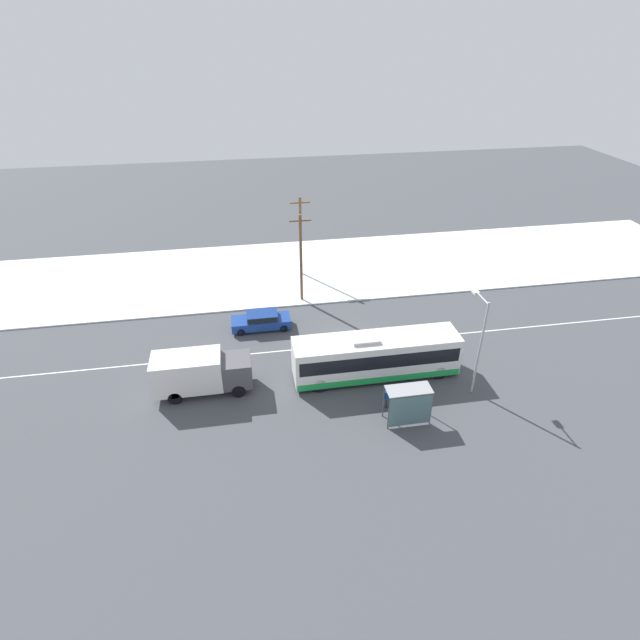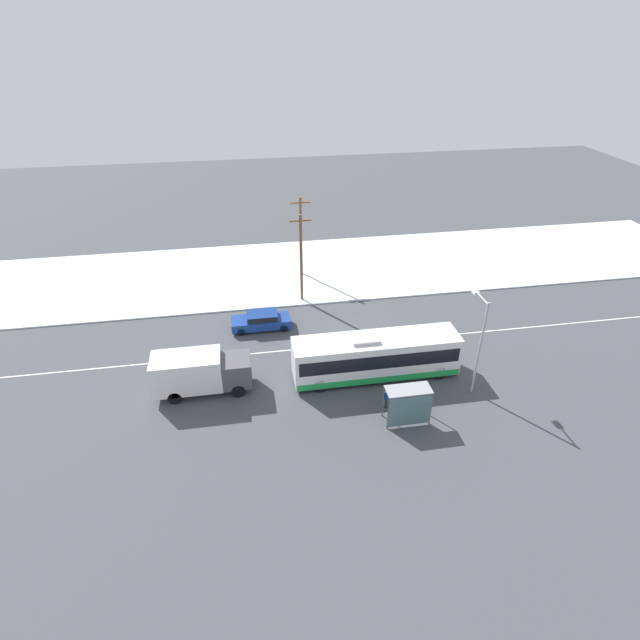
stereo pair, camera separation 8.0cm
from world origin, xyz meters
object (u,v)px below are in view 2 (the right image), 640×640
object	(u,v)px
bus_shelter	(409,402)
utility_pole_snowlot	(301,236)
sedan_car	(261,320)
streetlamp	(479,334)
utility_pole_roadside	(301,257)
box_truck	(200,372)
pedestrian_at_stop	(388,396)
city_bus	(376,356)

from	to	relation	value
bus_shelter	utility_pole_snowlot	xyz separation A→B (m)	(-3.54, 21.56, 2.32)
sedan_car	streetlamp	bearing A→B (deg)	143.26
utility_pole_roadside	sedan_car	bearing A→B (deg)	-133.26
box_truck	pedestrian_at_stop	world-z (taller)	box_truck
sedan_car	utility_pole_roadside	size ratio (longest dim) A/B	0.59
city_bus	pedestrian_at_stop	size ratio (longest dim) A/B	7.15
box_truck	utility_pole_snowlot	distance (m)	18.75
utility_pole_roadside	utility_pole_snowlot	bearing A→B (deg)	82.47
box_truck	pedestrian_at_stop	distance (m)	12.24
box_truck	pedestrian_at_stop	xyz separation A→B (m)	(11.65, -3.70, -0.60)
pedestrian_at_stop	utility_pole_snowlot	distance (m)	20.44
box_truck	utility_pole_snowlot	world-z (taller)	utility_pole_snowlot
bus_shelter	pedestrian_at_stop	bearing A→B (deg)	117.17
utility_pole_roadside	pedestrian_at_stop	bearing A→B (deg)	-77.02
sedan_car	utility_pole_snowlot	distance (m)	10.68
box_truck	utility_pole_snowlot	size ratio (longest dim) A/B	0.83
pedestrian_at_stop	utility_pole_snowlot	world-z (taller)	utility_pole_snowlot
bus_shelter	utility_pole_snowlot	size ratio (longest dim) A/B	0.36
utility_pole_roadside	box_truck	bearing A→B (deg)	-126.30
utility_pole_roadside	utility_pole_snowlot	xyz separation A→B (m)	(0.68, 5.13, -0.10)
city_bus	bus_shelter	world-z (taller)	city_bus
city_bus	utility_pole_snowlot	distance (m)	16.99
box_truck	bus_shelter	xyz separation A→B (m)	(12.44, -5.24, 0.11)
sedan_car	bus_shelter	world-z (taller)	bus_shelter
box_truck	streetlamp	distance (m)	18.02
city_bus	box_truck	world-z (taller)	city_bus
bus_shelter	streetlamp	xyz separation A→B (m)	(5.17, 2.57, 2.61)
utility_pole_roadside	utility_pole_snowlot	distance (m)	5.17
pedestrian_at_stop	box_truck	bearing A→B (deg)	162.38
pedestrian_at_stop	bus_shelter	bearing A→B (deg)	-62.83
city_bus	utility_pole_roadside	xyz separation A→B (m)	(-3.51, 11.44, 2.51)
streetlamp	pedestrian_at_stop	bearing A→B (deg)	-170.15
sedan_car	city_bus	bearing A→B (deg)	134.53
streetlamp	utility_pole_roadside	xyz separation A→B (m)	(-9.39, 13.86, -0.19)
pedestrian_at_stop	streetlamp	world-z (taller)	streetlamp
sedan_car	streetlamp	xyz separation A→B (m)	(13.18, -9.84, 3.51)
sedan_car	bus_shelter	xyz separation A→B (m)	(8.01, -12.40, 0.90)
box_truck	city_bus	bearing A→B (deg)	-1.23
pedestrian_at_stop	bus_shelter	size ratio (longest dim) A/B	0.58
sedan_car	box_truck	bearing A→B (deg)	58.25
pedestrian_at_stop	utility_pole_snowlot	size ratio (longest dim) A/B	0.21
pedestrian_at_stop	streetlamp	bearing A→B (deg)	9.85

